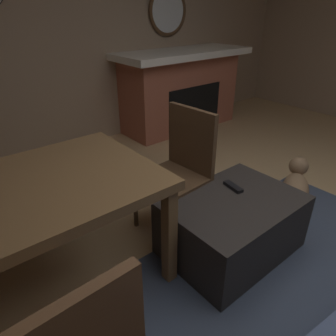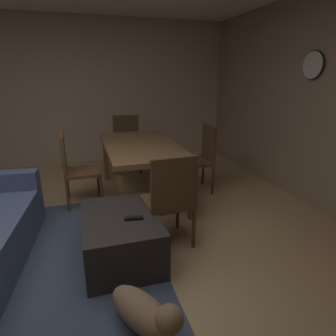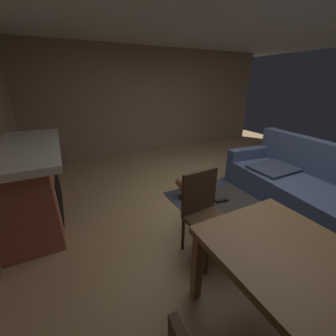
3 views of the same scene
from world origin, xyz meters
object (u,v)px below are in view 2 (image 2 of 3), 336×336
dining_table (141,149)px  dining_chair_west (170,196)px  dining_chair_east (127,140)px  dining_chair_south (201,155)px  wall_clock (313,65)px  ottoman_coffee_table (121,237)px  small_dog (145,313)px  dining_chair_north (74,165)px  tv_remote (134,218)px

dining_table → dining_chair_west: bearing=-179.7°
dining_table → dining_chair_east: 1.27m
dining_chair_south → wall_clock: wall_clock is taller
ottoman_coffee_table → dining_table: bearing=-19.8°
ottoman_coffee_table → small_dog: size_ratio=1.51×
dining_table → dining_chair_north: (-0.00, 0.86, -0.14)m
dining_chair_south → wall_clock: (-0.63, -1.12, 1.18)m
ottoman_coffee_table → dining_chair_north: size_ratio=0.97×
ottoman_coffee_table → dining_table: size_ratio=0.52×
dining_chair_west → dining_chair_south: bearing=-34.2°
ottoman_coffee_table → dining_chair_east: 2.63m
dining_chair_west → small_dog: dining_chair_west is taller
tv_remote → small_dog: bearing=-176.7°
dining_chair_west → small_dog: 1.09m
dining_chair_west → dining_chair_south: size_ratio=1.00×
tv_remote → dining_chair_east: (2.68, -0.38, 0.08)m
tv_remote → dining_chair_east: size_ratio=0.17×
tv_remote → dining_table: size_ratio=0.09×
wall_clock → ottoman_coffee_table: bearing=105.5°
dining_chair_east → small_dog: 3.49m
dining_chair_north → dining_chair_west: bearing=-145.5°
dining_table → dining_chair_south: dining_chair_south is taller
ottoman_coffee_table → dining_chair_south: size_ratio=0.97×
tv_remote → dining_chair_north: bearing=28.2°
ottoman_coffee_table → dining_chair_north: dining_chair_north is taller
small_dog → ottoman_coffee_table: bearing=1.7°
ottoman_coffee_table → wall_clock: bearing=-74.5°
dining_chair_north → dining_chair_east: 1.53m
tv_remote → dining_chair_north: size_ratio=0.17×
dining_chair_north → small_dog: dining_chair_north is taller
ottoman_coffee_table → dining_table: (1.31, -0.47, 0.45)m
dining_chair_east → small_dog: (-3.45, 0.45, -0.34)m
dining_chair_east → small_dog: dining_chair_east is taller
ottoman_coffee_table → dining_chair_east: dining_chair_east is taller
ottoman_coffee_table → wall_clock: 2.95m
ottoman_coffee_table → dining_chair_west: (0.06, -0.48, 0.31)m
dining_chair_south → dining_chair_north: bearing=89.9°
tv_remote → dining_chair_south: dining_chair_south is taller
dining_chair_north → wall_clock: wall_clock is taller
ottoman_coffee_table → dining_chair_east: (2.57, -0.48, 0.31)m
dining_chair_west → ottoman_coffee_table: bearing=96.7°
dining_chair_east → dining_chair_south: 1.52m
small_dog → tv_remote: bearing=-5.9°
dining_chair_south → small_dog: 2.56m
dining_chair_west → wall_clock: (0.62, -1.97, 1.18)m
dining_chair_north → small_dog: size_ratio=1.55×
ottoman_coffee_table → tv_remote: 0.27m
tv_remote → small_dog: size_ratio=0.27×
ottoman_coffee_table → dining_table: 1.47m
ottoman_coffee_table → dining_chair_south: bearing=-45.5°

